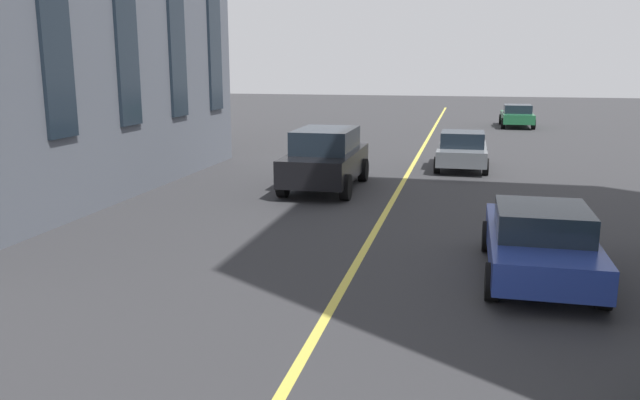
{
  "coord_description": "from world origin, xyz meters",
  "views": [
    {
      "loc": [
        2.5,
        -2.02,
        3.88
      ],
      "look_at": [
        14.49,
        0.77,
        1.22
      ],
      "focal_mm": 35.75,
      "sensor_mm": 36.0,
      "label": 1
    }
  ],
  "objects_px": {
    "car_black_trailing": "(326,158)",
    "car_blue_parked_b": "(540,240)",
    "car_grey_parked_a": "(462,150)",
    "car_green_oncoming": "(517,115)"
  },
  "relations": [
    {
      "from": "car_blue_parked_b",
      "to": "car_grey_parked_a",
      "type": "relative_size",
      "value": 1.13
    },
    {
      "from": "car_black_trailing",
      "to": "car_blue_parked_b",
      "type": "bearing_deg",
      "value": -142.45
    },
    {
      "from": "car_green_oncoming",
      "to": "car_blue_parked_b",
      "type": "bearing_deg",
      "value": 177.04
    },
    {
      "from": "car_grey_parked_a",
      "to": "car_green_oncoming",
      "type": "height_order",
      "value": "car_grey_parked_a"
    },
    {
      "from": "car_blue_parked_b",
      "to": "car_black_trailing",
      "type": "relative_size",
      "value": 0.94
    },
    {
      "from": "car_blue_parked_b",
      "to": "car_grey_parked_a",
      "type": "distance_m",
      "value": 12.33
    },
    {
      "from": "car_black_trailing",
      "to": "car_green_oncoming",
      "type": "bearing_deg",
      "value": -18.19
    },
    {
      "from": "car_blue_parked_b",
      "to": "car_green_oncoming",
      "type": "xyz_separation_m",
      "value": [
        29.16,
        -1.51,
        0.0
      ]
    },
    {
      "from": "car_black_trailing",
      "to": "car_green_oncoming",
      "type": "height_order",
      "value": "car_black_trailing"
    },
    {
      "from": "car_green_oncoming",
      "to": "car_black_trailing",
      "type": "bearing_deg",
      "value": 161.81
    }
  ]
}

